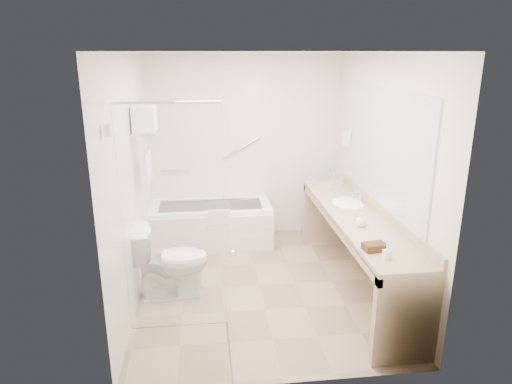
{
  "coord_description": "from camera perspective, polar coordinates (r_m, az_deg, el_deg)",
  "views": [
    {
      "loc": [
        -0.56,
        -4.55,
        2.49
      ],
      "look_at": [
        0.0,
        0.3,
        1.0
      ],
      "focal_mm": 32.0,
      "sensor_mm": 36.0,
      "label": 1
    }
  ],
  "objects": [
    {
      "name": "water_bottle_mid",
      "position": [
        5.96,
        9.62,
        1.76
      ],
      "size": [
        0.07,
        0.07,
        0.21
      ],
      "rotation": [
        0.0,
        0.0,
        -0.2
      ],
      "color": "silver",
      "rests_on": "vanity_counter"
    },
    {
      "name": "towel_shelf",
      "position": [
        4.99,
        -13.68,
        8.02
      ],
      "size": [
        0.24,
        0.55,
        0.81
      ],
      "color": "silver",
      "rests_on": "wall_left"
    },
    {
      "name": "grab_bar_short",
      "position": [
        6.31,
        -9.94,
        2.6
      ],
      "size": [
        0.4,
        0.03,
        0.03
      ],
      "primitive_type": "cylinder",
      "rotation": [
        0.0,
        1.57,
        0.0
      ],
      "color": "silver",
      "rests_on": "wall_back"
    },
    {
      "name": "mirror",
      "position": [
        4.86,
        15.99,
        5.18
      ],
      "size": [
        0.02,
        2.0,
        1.2
      ],
      "primitive_type": "cube",
      "color": "silver",
      "rests_on": "wall_right"
    },
    {
      "name": "drinking_glass_far",
      "position": [
        5.95,
        7.3,
        1.32
      ],
      "size": [
        0.07,
        0.07,
        0.09
      ],
      "primitive_type": "cylinder",
      "rotation": [
        0.0,
        0.0,
        0.01
      ],
      "color": "silver",
      "rests_on": "vanity_counter"
    },
    {
      "name": "wall_left",
      "position": [
        4.77,
        -15.29,
        1.3
      ],
      "size": [
        0.1,
        3.2,
        2.5
      ],
      "primitive_type": "cube",
      "color": "beige",
      "rests_on": "ground"
    },
    {
      "name": "amenity_basket",
      "position": [
        4.11,
        14.57,
        -6.64
      ],
      "size": [
        0.21,
        0.15,
        0.06
      ],
      "primitive_type": "cube",
      "rotation": [
        0.0,
        0.0,
        0.13
      ],
      "color": "#452518",
      "rests_on": "vanity_counter"
    },
    {
      "name": "wall_right",
      "position": [
        5.06,
        15.19,
        2.21
      ],
      "size": [
        0.1,
        3.2,
        2.5
      ],
      "primitive_type": "cube",
      "color": "beige",
      "rests_on": "ground"
    },
    {
      "name": "bathtub",
      "position": [
        6.19,
        -5.61,
        -4.04
      ],
      "size": [
        1.6,
        0.73,
        0.59
      ],
      "color": "white",
      "rests_on": "floor"
    },
    {
      "name": "sink",
      "position": [
        5.33,
        11.41,
        -1.63
      ],
      "size": [
        0.4,
        0.52,
        0.14
      ],
      "primitive_type": "ellipsoid",
      "color": "white",
      "rests_on": "vanity_counter"
    },
    {
      "name": "hairdryer_unit",
      "position": [
        5.97,
        11.24,
        6.64
      ],
      "size": [
        0.08,
        0.1,
        0.18
      ],
      "primitive_type": "cube",
      "color": "silver",
      "rests_on": "wall_right"
    },
    {
      "name": "vanity_counter",
      "position": [
        5.02,
        12.33,
        -5.03
      ],
      "size": [
        0.55,
        2.7,
        0.95
      ],
      "color": "tan",
      "rests_on": "floor"
    },
    {
      "name": "water_bottle_left",
      "position": [
        5.68,
        10.33,
        0.99
      ],
      "size": [
        0.07,
        0.07,
        0.22
      ],
      "rotation": [
        0.0,
        0.0,
        0.17
      ],
      "color": "silver",
      "rests_on": "vanity_counter"
    },
    {
      "name": "soap_bottle_a",
      "position": [
        3.97,
        16.0,
        -7.7
      ],
      "size": [
        0.08,
        0.13,
        0.06
      ],
      "primitive_type": "imported",
      "rotation": [
        0.0,
        0.0,
        0.21
      ],
      "color": "silver",
      "rests_on": "vanity_counter"
    },
    {
      "name": "ceiling",
      "position": [
        4.58,
        0.45,
        17.11
      ],
      "size": [
        2.6,
        3.2,
        0.1
      ],
      "primitive_type": "cube",
      "color": "silver",
      "rests_on": "wall_back"
    },
    {
      "name": "shower_enclosure",
      "position": [
        3.89,
        -7.2,
        -4.63
      ],
      "size": [
        0.96,
        0.91,
        2.11
      ],
      "color": "silver",
      "rests_on": "floor"
    },
    {
      "name": "faucet",
      "position": [
        5.34,
        12.96,
        -0.44
      ],
      "size": [
        0.03,
        0.03,
        0.14
      ],
      "primitive_type": "cylinder",
      "color": "silver",
      "rests_on": "vanity_counter"
    },
    {
      "name": "floor",
      "position": [
        5.21,
        0.39,
        -11.55
      ],
      "size": [
        3.2,
        3.2,
        0.0
      ],
      "primitive_type": "plane",
      "color": "#9C7E60",
      "rests_on": "ground"
    },
    {
      "name": "toilet",
      "position": [
        4.94,
        -10.6,
        -8.48
      ],
      "size": [
        0.82,
        0.5,
        0.78
      ],
      "primitive_type": "imported",
      "rotation": [
        0.0,
        0.0,
        1.64
      ],
      "color": "white",
      "rests_on": "floor"
    },
    {
      "name": "drinking_glass_near",
      "position": [
        5.76,
        9.17,
        0.68
      ],
      "size": [
        0.07,
        0.07,
        0.09
      ],
      "primitive_type": "cylinder",
      "rotation": [
        0.0,
        0.0,
        -0.06
      ],
      "color": "silver",
      "rests_on": "vanity_counter"
    },
    {
      "name": "soap_bottle_b",
      "position": [
        4.62,
        12.96,
        -3.59
      ],
      "size": [
        0.14,
        0.16,
        0.1
      ],
      "primitive_type": "imported",
      "rotation": [
        0.0,
        0.0,
        0.28
      ],
      "color": "silver",
      "rests_on": "vanity_counter"
    },
    {
      "name": "wall_back",
      "position": [
        6.29,
        -1.36,
        5.62
      ],
      "size": [
        2.6,
        0.1,
        2.5
      ],
      "primitive_type": "cube",
      "color": "beige",
      "rests_on": "ground"
    },
    {
      "name": "water_bottle_right",
      "position": [
        6.08,
        9.15,
        1.94
      ],
      "size": [
        0.06,
        0.06,
        0.19
      ],
      "rotation": [
        0.0,
        0.0,
        0.21
      ],
      "color": "silver",
      "rests_on": "vanity_counter"
    },
    {
      "name": "grab_bar_long",
      "position": [
        6.25,
        -1.79,
        5.54
      ],
      "size": [
        0.53,
        0.03,
        0.33
      ],
      "primitive_type": "cylinder",
      "rotation": [
        0.0,
        1.05,
        0.0
      ],
      "color": "silver",
      "rests_on": "wall_back"
    },
    {
      "name": "wall_front",
      "position": [
        3.24,
        3.87,
        -5.53
      ],
      "size": [
        2.6,
        0.1,
        2.5
      ],
      "primitive_type": "cube",
      "color": "beige",
      "rests_on": "ground"
    }
  ]
}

